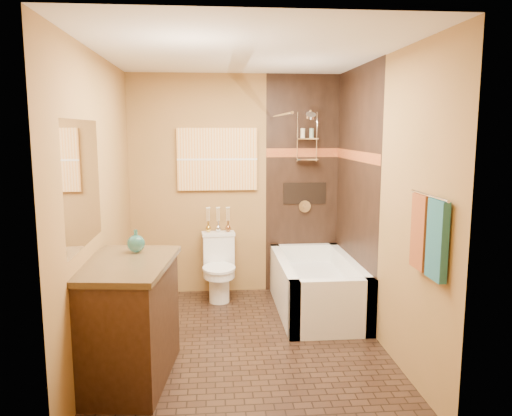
{
  "coord_description": "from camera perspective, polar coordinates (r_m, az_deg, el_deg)",
  "views": [
    {
      "loc": [
        -0.27,
        -4.18,
        1.88
      ],
      "look_at": [
        0.14,
        0.4,
        1.16
      ],
      "focal_mm": 35.0,
      "sensor_mm": 36.0,
      "label": 1
    }
  ],
  "objects": [
    {
      "name": "alcove_tile_right",
      "position": [
        5.18,
        11.31,
        1.79
      ],
      "size": [
        0.01,
        1.5,
        2.5
      ],
      "primitive_type": "cube",
      "color": "black",
      "rests_on": "wall_right"
    },
    {
      "name": "wall_right",
      "position": [
        4.48,
        14.16,
        0.59
      ],
      "size": [
        0.02,
        3.0,
        2.5
      ],
      "primitive_type": "cube",
      "color": "#9D6D3C",
      "rests_on": "floor"
    },
    {
      "name": "wall_left",
      "position": [
        4.33,
        -17.42,
        0.17
      ],
      "size": [
        0.02,
        3.0,
        2.5
      ],
      "primitive_type": "cube",
      "color": "#9D6D3C",
      "rests_on": "floor"
    },
    {
      "name": "shower_fixtures",
      "position": [
        5.67,
        5.85,
        6.73
      ],
      "size": [
        0.24,
        0.33,
        1.16
      ],
      "color": "silver",
      "rests_on": "floor"
    },
    {
      "name": "ceiling",
      "position": [
        4.24,
        -1.42,
        17.37
      ],
      "size": [
        3.0,
        3.0,
        0.0
      ],
      "primitive_type": "plane",
      "color": "silver",
      "rests_on": "wall_back"
    },
    {
      "name": "vanity",
      "position": [
        3.96,
        -14.57,
        -12.35
      ],
      "size": [
        0.75,
        1.11,
        0.92
      ],
      "rotation": [
        0.0,
        0.0,
        -0.12
      ],
      "color": "black",
      "rests_on": "floor"
    },
    {
      "name": "towel_rust",
      "position": [
        3.63,
        18.28,
        -2.61
      ],
      "size": [
        0.05,
        0.22,
        0.52
      ],
      "primitive_type": "cube",
      "color": "brown",
      "rests_on": "towel_bar"
    },
    {
      "name": "bathtub",
      "position": [
        5.31,
        6.9,
        -9.32
      ],
      "size": [
        0.8,
        1.5,
        0.55
      ],
      "color": "white",
      "rests_on": "floor"
    },
    {
      "name": "mosaic_band_back",
      "position": [
        5.76,
        5.41,
        6.31
      ],
      "size": [
        0.85,
        0.01,
        0.1
      ],
      "primitive_type": "cube",
      "color": "maroon",
      "rests_on": "alcove_tile_back"
    },
    {
      "name": "vanity_mirror",
      "position": [
        3.77,
        -19.15,
        2.68
      ],
      "size": [
        0.01,
        1.0,
        0.9
      ],
      "primitive_type": "cube",
      "color": "white",
      "rests_on": "wall_left"
    },
    {
      "name": "toilet",
      "position": [
        5.61,
        -4.27,
        -6.7
      ],
      "size": [
        0.38,
        0.56,
        0.73
      ],
      "rotation": [
        0.0,
        0.0,
        0.08
      ],
      "color": "white",
      "rests_on": "floor"
    },
    {
      "name": "alcove_niche",
      "position": [
        5.81,
        5.58,
        1.68
      ],
      "size": [
        0.5,
        0.01,
        0.25
      ],
      "primitive_type": "cube",
      "color": "black",
      "rests_on": "alcove_tile_back"
    },
    {
      "name": "alcove_tile_back",
      "position": [
        5.8,
        5.34,
        2.67
      ],
      "size": [
        0.85,
        0.01,
        2.5
      ],
      "primitive_type": "cube",
      "color": "black",
      "rests_on": "wall_back"
    },
    {
      "name": "teal_bottle",
      "position": [
        4.05,
        -13.56,
        -3.71
      ],
      "size": [
        0.17,
        0.17,
        0.22
      ],
      "primitive_type": null,
      "rotation": [
        0.0,
        0.0,
        0.27
      ],
      "color": "#21655A",
      "rests_on": "vanity"
    },
    {
      "name": "towel_teal",
      "position": [
        3.4,
        20.0,
        -3.47
      ],
      "size": [
        0.05,
        0.22,
        0.52
      ],
      "primitive_type": "cube",
      "color": "#1C4E5F",
      "rests_on": "towel_bar"
    },
    {
      "name": "sunset_painting",
      "position": [
        5.67,
        -4.44,
        5.58
      ],
      "size": [
        0.9,
        0.04,
        0.7
      ],
      "primitive_type": "cube",
      "color": "orange",
      "rests_on": "wall_back"
    },
    {
      "name": "floor",
      "position": [
        4.59,
        -1.3,
        -15.22
      ],
      "size": [
        3.0,
        3.0,
        0.0
      ],
      "primitive_type": "plane",
      "color": "black",
      "rests_on": "ground"
    },
    {
      "name": "mosaic_band_right",
      "position": [
        5.15,
        11.33,
        5.88
      ],
      "size": [
        0.01,
        1.5,
        0.1
      ],
      "primitive_type": "cube",
      "color": "maroon",
      "rests_on": "alcove_tile_right"
    },
    {
      "name": "bud_vases",
      "position": [
        5.66,
        -4.35,
        -1.26
      ],
      "size": [
        0.28,
        0.06,
        0.28
      ],
      "color": "gold",
      "rests_on": "toilet"
    },
    {
      "name": "wall_back",
      "position": [
        5.72,
        -2.35,
        2.61
      ],
      "size": [
        2.4,
        0.02,
        2.5
      ],
      "primitive_type": "cube",
      "color": "#9D6D3C",
      "rests_on": "floor"
    },
    {
      "name": "towel_bar",
      "position": [
        3.47,
        19.19,
        1.34
      ],
      "size": [
        0.02,
        0.55,
        0.02
      ],
      "primitive_type": "cylinder",
      "rotation": [
        1.57,
        0.0,
        0.0
      ],
      "color": "silver",
      "rests_on": "wall_right"
    },
    {
      "name": "curtain_rod",
      "position": [
        4.98,
        2.71,
        10.55
      ],
      "size": [
        0.03,
        1.55,
        0.03
      ],
      "primitive_type": "cylinder",
      "rotation": [
        1.57,
        0.0,
        0.0
      ],
      "color": "silver",
      "rests_on": "wall_back"
    },
    {
      "name": "wall_front",
      "position": [
        2.77,
        0.69,
        -4.18
      ],
      "size": [
        2.4,
        0.02,
        2.5
      ],
      "primitive_type": "cube",
      "color": "#9D6D3C",
      "rests_on": "floor"
    }
  ]
}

